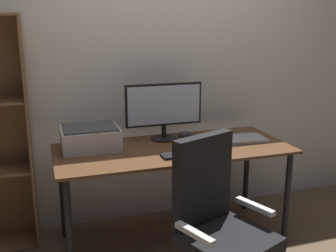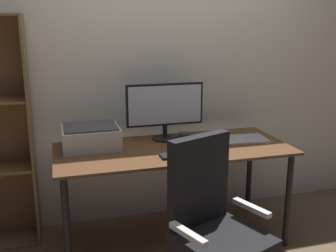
{
  "view_description": "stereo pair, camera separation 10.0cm",
  "coord_description": "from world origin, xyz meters",
  "px_view_note": "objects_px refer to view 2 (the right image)",
  "views": [
    {
      "loc": [
        -0.89,
        -2.6,
        1.61
      ],
      "look_at": [
        -0.04,
        -0.0,
        0.9
      ],
      "focal_mm": 42.72,
      "sensor_mm": 36.0,
      "label": 1
    },
    {
      "loc": [
        -0.79,
        -2.62,
        1.61
      ],
      "look_at": [
        -0.04,
        -0.0,
        0.9
      ],
      "focal_mm": 42.72,
      "sensor_mm": 36.0,
      "label": 2
    }
  ],
  "objects_px": {
    "coffee_mug": "(184,139)",
    "laptop": "(245,140)",
    "monitor": "(165,107)",
    "keyboard": "(182,155)",
    "desk": "(173,158)",
    "printer": "(91,137)",
    "mouse": "(212,150)",
    "office_chair": "(214,236)"
  },
  "relations": [
    {
      "from": "coffee_mug",
      "to": "laptop",
      "type": "distance_m",
      "value": 0.48
    },
    {
      "from": "monitor",
      "to": "keyboard",
      "type": "height_order",
      "value": "monitor"
    },
    {
      "from": "desk",
      "to": "printer",
      "type": "bearing_deg",
      "value": 163.99
    },
    {
      "from": "desk",
      "to": "laptop",
      "type": "height_order",
      "value": "laptop"
    },
    {
      "from": "keyboard",
      "to": "mouse",
      "type": "distance_m",
      "value": 0.22
    },
    {
      "from": "printer",
      "to": "office_chair",
      "type": "height_order",
      "value": "office_chair"
    },
    {
      "from": "monitor",
      "to": "printer",
      "type": "distance_m",
      "value": 0.59
    },
    {
      "from": "monitor",
      "to": "printer",
      "type": "height_order",
      "value": "monitor"
    },
    {
      "from": "desk",
      "to": "mouse",
      "type": "xyz_separation_m",
      "value": [
        0.23,
        -0.18,
        0.09
      ]
    },
    {
      "from": "keyboard",
      "to": "office_chair",
      "type": "xyz_separation_m",
      "value": [
        0.0,
        -0.57,
        -0.29
      ]
    },
    {
      "from": "laptop",
      "to": "printer",
      "type": "relative_size",
      "value": 0.8
    },
    {
      "from": "printer",
      "to": "mouse",
      "type": "bearing_deg",
      "value": -23.41
    },
    {
      "from": "mouse",
      "to": "desk",
      "type": "bearing_deg",
      "value": 133.1
    },
    {
      "from": "keyboard",
      "to": "coffee_mug",
      "type": "distance_m",
      "value": 0.25
    },
    {
      "from": "monitor",
      "to": "keyboard",
      "type": "relative_size",
      "value": 2.05
    },
    {
      "from": "coffee_mug",
      "to": "mouse",
      "type": "bearing_deg",
      "value": -57.33
    },
    {
      "from": "mouse",
      "to": "monitor",
      "type": "bearing_deg",
      "value": 111.49
    },
    {
      "from": "office_chair",
      "to": "mouse",
      "type": "bearing_deg",
      "value": 47.67
    },
    {
      "from": "keyboard",
      "to": "mouse",
      "type": "height_order",
      "value": "mouse"
    },
    {
      "from": "coffee_mug",
      "to": "office_chair",
      "type": "relative_size",
      "value": 0.1
    },
    {
      "from": "desk",
      "to": "printer",
      "type": "distance_m",
      "value": 0.61
    },
    {
      "from": "desk",
      "to": "coffee_mug",
      "type": "bearing_deg",
      "value": 17.6
    },
    {
      "from": "keyboard",
      "to": "monitor",
      "type": "bearing_deg",
      "value": 90.2
    },
    {
      "from": "mouse",
      "to": "coffee_mug",
      "type": "relative_size",
      "value": 0.93
    },
    {
      "from": "desk",
      "to": "coffee_mug",
      "type": "height_order",
      "value": "coffee_mug"
    },
    {
      "from": "desk",
      "to": "laptop",
      "type": "bearing_deg",
      "value": 0.65
    },
    {
      "from": "office_chair",
      "to": "monitor",
      "type": "bearing_deg",
      "value": 68.81
    },
    {
      "from": "desk",
      "to": "office_chair",
      "type": "xyz_separation_m",
      "value": [
        0.01,
        -0.77,
        -0.2
      ]
    },
    {
      "from": "coffee_mug",
      "to": "office_chair",
      "type": "bearing_deg",
      "value": -96.2
    },
    {
      "from": "office_chair",
      "to": "printer",
      "type": "bearing_deg",
      "value": 99.83
    },
    {
      "from": "keyboard",
      "to": "mouse",
      "type": "relative_size",
      "value": 3.02
    },
    {
      "from": "coffee_mug",
      "to": "office_chair",
      "type": "xyz_separation_m",
      "value": [
        -0.09,
        -0.8,
        -0.33
      ]
    },
    {
      "from": "laptop",
      "to": "office_chair",
      "type": "xyz_separation_m",
      "value": [
        -0.56,
        -0.78,
        -0.29
      ]
    },
    {
      "from": "mouse",
      "to": "office_chair",
      "type": "height_order",
      "value": "office_chair"
    },
    {
      "from": "desk",
      "to": "office_chair",
      "type": "relative_size",
      "value": 1.66
    },
    {
      "from": "laptop",
      "to": "printer",
      "type": "height_order",
      "value": "printer"
    },
    {
      "from": "keyboard",
      "to": "printer",
      "type": "xyz_separation_m",
      "value": [
        -0.57,
        0.36,
        0.07
      ]
    },
    {
      "from": "keyboard",
      "to": "laptop",
      "type": "xyz_separation_m",
      "value": [
        0.57,
        0.2,
        0.0
      ]
    },
    {
      "from": "desk",
      "to": "office_chair",
      "type": "distance_m",
      "value": 0.8
    },
    {
      "from": "mouse",
      "to": "printer",
      "type": "xyz_separation_m",
      "value": [
        -0.8,
        0.34,
        0.06
      ]
    },
    {
      "from": "keyboard",
      "to": "laptop",
      "type": "distance_m",
      "value": 0.6
    },
    {
      "from": "desk",
      "to": "printer",
      "type": "relative_size",
      "value": 4.2
    }
  ]
}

